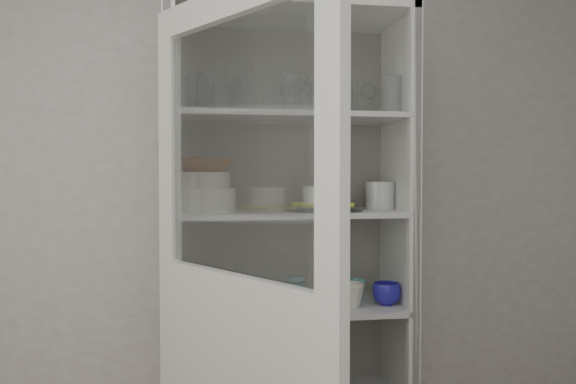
# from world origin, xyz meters

# --- Properties ---
(wall_back) EXTENTS (3.60, 0.02, 2.60)m
(wall_back) POSITION_xyz_m (0.00, 1.50, 1.30)
(wall_back) COLOR #A39D97
(wall_back) RESTS_ON ground
(pantry_cabinet) EXTENTS (1.00, 0.45, 2.10)m
(pantry_cabinet) POSITION_xyz_m (0.20, 1.34, 0.94)
(pantry_cabinet) COLOR silver
(pantry_cabinet) RESTS_ON floor
(cupboard_door) EXTENTS (0.53, 0.77, 2.00)m
(cupboard_door) POSITION_xyz_m (-0.05, 0.67, 0.87)
(cupboard_door) COLOR silver
(cupboard_door) RESTS_ON floor
(tumbler_0) EXTENTS (0.08, 0.08, 0.14)m
(tumbler_0) POSITION_xyz_m (-0.18, 1.14, 1.73)
(tumbler_0) COLOR silver
(tumbler_0) RESTS_ON shelf_glass
(tumbler_1) EXTENTS (0.08, 0.08, 0.13)m
(tumbler_1) POSITION_xyz_m (-0.15, 1.11, 1.72)
(tumbler_1) COLOR silver
(tumbler_1) RESTS_ON shelf_glass
(tumbler_2) EXTENTS (0.08, 0.08, 0.15)m
(tumbler_2) POSITION_xyz_m (-0.09, 1.13, 1.73)
(tumbler_2) COLOR silver
(tumbler_2) RESTS_ON shelf_glass
(tumbler_3) EXTENTS (0.10, 0.10, 0.15)m
(tumbler_3) POSITION_xyz_m (0.20, 1.13, 1.74)
(tumbler_3) COLOR silver
(tumbler_3) RESTS_ON shelf_glass
(tumbler_4) EXTENTS (0.08, 0.08, 0.14)m
(tumbler_4) POSITION_xyz_m (0.33, 1.13, 1.73)
(tumbler_4) COLOR silver
(tumbler_4) RESTS_ON shelf_glass
(tumbler_5) EXTENTS (0.09, 0.09, 0.14)m
(tumbler_5) POSITION_xyz_m (0.41, 1.13, 1.73)
(tumbler_5) COLOR silver
(tumbler_5) RESTS_ON shelf_glass
(tumbler_6) EXTENTS (0.08, 0.08, 0.15)m
(tumbler_6) POSITION_xyz_m (0.61, 1.13, 1.74)
(tumbler_6) COLOR silver
(tumbler_6) RESTS_ON shelf_glass
(tumbler_7) EXTENTS (0.09, 0.09, 0.15)m
(tumbler_7) POSITION_xyz_m (-0.21, 1.28, 1.74)
(tumbler_7) COLOR silver
(tumbler_7) RESTS_ON shelf_glass
(tumbler_8) EXTENTS (0.08, 0.08, 0.14)m
(tumbler_8) POSITION_xyz_m (-0.02, 1.28, 1.73)
(tumbler_8) COLOR silver
(tumbler_8) RESTS_ON shelf_glass
(tumbler_9) EXTENTS (0.10, 0.10, 0.15)m
(tumbler_9) POSITION_xyz_m (-0.00, 1.29, 1.74)
(tumbler_9) COLOR silver
(tumbler_9) RESTS_ON shelf_glass
(tumbler_10) EXTENTS (0.07, 0.07, 0.13)m
(tumbler_10) POSITION_xyz_m (0.27, 1.26, 1.73)
(tumbler_10) COLOR silver
(tumbler_10) RESTS_ON shelf_glass
(tumbler_11) EXTENTS (0.09, 0.09, 0.16)m
(tumbler_11) POSITION_xyz_m (0.46, 1.27, 1.74)
(tumbler_11) COLOR silver
(tumbler_11) RESTS_ON shelf_glass
(goblet_0) EXTENTS (0.07, 0.07, 0.16)m
(goblet_0) POSITION_xyz_m (-0.13, 1.38, 1.74)
(goblet_0) COLOR silver
(goblet_0) RESTS_ON shelf_glass
(goblet_1) EXTENTS (0.07, 0.07, 0.16)m
(goblet_1) POSITION_xyz_m (0.21, 1.35, 1.74)
(goblet_1) COLOR silver
(goblet_1) RESTS_ON shelf_glass
(goblet_2) EXTENTS (0.08, 0.08, 0.18)m
(goblet_2) POSITION_xyz_m (0.28, 1.38, 1.75)
(goblet_2) COLOR silver
(goblet_2) RESTS_ON shelf_glass
(goblet_3) EXTENTS (0.08, 0.08, 0.18)m
(goblet_3) POSITION_xyz_m (0.58, 1.36, 1.75)
(goblet_3) COLOR silver
(goblet_3) RESTS_ON shelf_glass
(plate_stack_front) EXTENTS (0.25, 0.25, 0.10)m
(plate_stack_front) POSITION_xyz_m (-0.15, 1.23, 1.31)
(plate_stack_front) COLOR beige
(plate_stack_front) RESTS_ON shelf_plates
(plate_stack_back) EXTENTS (0.23, 0.23, 0.08)m
(plate_stack_back) POSITION_xyz_m (-0.21, 1.41, 1.30)
(plate_stack_back) COLOR beige
(plate_stack_back) RESTS_ON shelf_plates
(cream_bowl) EXTENTS (0.22, 0.22, 0.06)m
(cream_bowl) POSITION_xyz_m (-0.15, 1.23, 1.39)
(cream_bowl) COLOR beige
(cream_bowl) RESTS_ON plate_stack_front
(terracotta_bowl) EXTENTS (0.29, 0.29, 0.06)m
(terracotta_bowl) POSITION_xyz_m (-0.15, 1.23, 1.45)
(terracotta_bowl) COLOR #602F14
(terracotta_bowl) RESTS_ON cream_bowl
(glass_platter) EXTENTS (0.39, 0.39, 0.02)m
(glass_platter) POSITION_xyz_m (0.34, 1.23, 1.27)
(glass_platter) COLOR silver
(glass_platter) RESTS_ON shelf_plates
(yellow_trivet) EXTENTS (0.25, 0.25, 0.01)m
(yellow_trivet) POSITION_xyz_m (0.34, 1.23, 1.29)
(yellow_trivet) COLOR yellow
(yellow_trivet) RESTS_ON glass_platter
(white_ramekin) EXTENTS (0.20, 0.20, 0.07)m
(white_ramekin) POSITION_xyz_m (0.34, 1.23, 1.33)
(white_ramekin) COLOR beige
(white_ramekin) RESTS_ON yellow_trivet
(grey_bowl_stack) EXTENTS (0.12, 0.12, 0.12)m
(grey_bowl_stack) POSITION_xyz_m (0.61, 1.29, 1.32)
(grey_bowl_stack) COLOR #BABABA
(grey_bowl_stack) RESTS_ON shelf_plates
(mug_blue) EXTENTS (0.15, 0.15, 0.09)m
(mug_blue) POSITION_xyz_m (0.61, 1.20, 0.91)
(mug_blue) COLOR #1D249C
(mug_blue) RESTS_ON shelf_mugs
(mug_teal) EXTENTS (0.10, 0.10, 0.09)m
(mug_teal) POSITION_xyz_m (0.51, 1.32, 0.90)
(mug_teal) COLOR teal
(mug_teal) RESTS_ON shelf_mugs
(mug_white) EXTENTS (0.14, 0.14, 0.10)m
(mug_white) POSITION_xyz_m (0.45, 1.18, 0.91)
(mug_white) COLOR beige
(mug_white) RESTS_ON shelf_mugs
(teal_jar) EXTENTS (0.08, 0.08, 0.10)m
(teal_jar) POSITION_xyz_m (0.24, 1.31, 0.91)
(teal_jar) COLOR teal
(teal_jar) RESTS_ON shelf_mugs
(measuring_cups) EXTENTS (0.10, 0.10, 0.04)m
(measuring_cups) POSITION_xyz_m (0.02, 1.18, 0.88)
(measuring_cups) COLOR silver
(measuring_cups) RESTS_ON shelf_mugs
(white_canister) EXTENTS (0.13, 0.13, 0.12)m
(white_canister) POSITION_xyz_m (-0.01, 1.27, 0.92)
(white_canister) COLOR beige
(white_canister) RESTS_ON shelf_mugs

